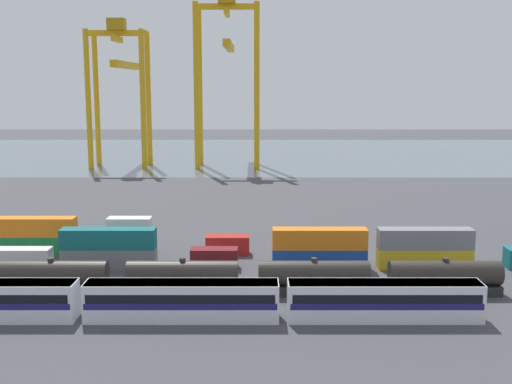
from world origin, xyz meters
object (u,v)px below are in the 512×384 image
object	(u,v)px
shipping_container_14	(128,245)
shipping_container_16	(226,245)
gantry_crane_central	(226,63)
gantry_crane_west	(119,78)
freight_tank_row	(181,277)
passenger_train	(180,299)
shipping_container_3	(212,258)
shipping_container_6	(422,258)

from	to	relation	value
shipping_container_14	shipping_container_16	size ratio (longest dim) A/B	1.00
shipping_container_14	gantry_crane_central	distance (m)	102.61
shipping_container_14	gantry_crane_west	distance (m)	104.12
shipping_container_16	gantry_crane_west	size ratio (longest dim) A/B	0.15
freight_tank_row	gantry_crane_west	world-z (taller)	gantry_crane_west
passenger_train	gantry_crane_central	bearing A→B (deg)	90.28
freight_tank_row	shipping_container_14	world-z (taller)	freight_tank_row
shipping_container_3	shipping_container_6	bearing A→B (deg)	0.00
passenger_train	shipping_container_16	bearing A→B (deg)	82.07
shipping_container_3	shipping_container_16	distance (m)	6.96
freight_tank_row	shipping_container_3	size ratio (longest dim) A/B	11.86
shipping_container_3	gantry_crane_central	distance (m)	108.77
shipping_container_14	passenger_train	bearing A→B (deg)	-68.02
passenger_train	gantry_crane_west	xyz separation A→B (m)	(-31.26, 124.13, 23.04)
freight_tank_row	shipping_container_6	distance (m)	31.70
freight_tank_row	gantry_crane_west	xyz separation A→B (m)	(-30.44, 116.21, 23.22)
gantry_crane_central	shipping_container_3	bearing A→B (deg)	-88.55
passenger_train	gantry_crane_west	size ratio (longest dim) A/B	1.46
passenger_train	shipping_container_14	xyz separation A→B (m)	(-10.10, 25.03, -0.84)
freight_tank_row	passenger_train	bearing A→B (deg)	-84.06
passenger_train	shipping_container_3	bearing A→B (deg)	83.55
shipping_container_3	gantry_crane_west	distance (m)	113.58
passenger_train	shipping_container_6	world-z (taller)	passenger_train
gantry_crane_west	passenger_train	bearing A→B (deg)	-75.86
passenger_train	shipping_container_16	xyz separation A→B (m)	(3.49, 25.03, -0.84)
gantry_crane_west	gantry_crane_central	xyz separation A→B (m)	(30.66, -0.83, 4.07)
shipping_container_14	gantry_crane_central	xyz separation A→B (m)	(9.50, 98.27, 27.95)
freight_tank_row	shipping_container_3	distance (m)	10.71
shipping_container_3	shipping_container_6	size ratio (longest dim) A/B	0.50
freight_tank_row	shipping_container_16	bearing A→B (deg)	75.85
freight_tank_row	gantry_crane_west	bearing A→B (deg)	104.68
passenger_train	freight_tank_row	distance (m)	7.97
passenger_train	shipping_container_14	world-z (taller)	passenger_train
shipping_container_16	gantry_crane_central	size ratio (longest dim) A/B	0.12
gantry_crane_west	shipping_container_14	bearing A→B (deg)	-77.95
passenger_train	gantry_crane_central	world-z (taller)	gantry_crane_central
freight_tank_row	gantry_crane_central	world-z (taller)	gantry_crane_central
shipping_container_6	gantry_crane_central	xyz separation A→B (m)	(-29.76, 105.09, 27.95)
shipping_container_6	shipping_container_14	size ratio (longest dim) A/B	2.00
passenger_train	gantry_crane_west	distance (m)	130.06
passenger_train	shipping_container_16	size ratio (longest dim) A/B	9.96
shipping_container_14	shipping_container_16	world-z (taller)	same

